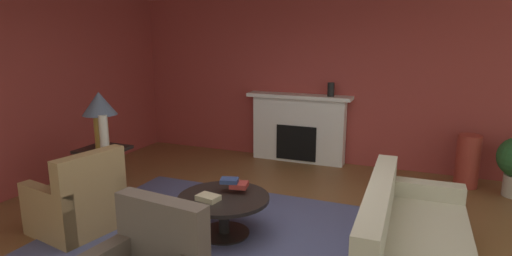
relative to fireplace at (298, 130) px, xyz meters
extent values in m
plane|color=brown|center=(0.58, -3.14, -0.56)|extent=(9.49, 9.49, 0.00)
cube|color=#9E3833|center=(0.58, 0.21, 0.92)|extent=(7.90, 0.12, 2.96)
cube|color=#9E3833|center=(-3.13, -2.84, 0.92)|extent=(0.12, 7.19, 2.96)
cube|color=#4C517A|center=(0.06, -3.00, -0.55)|extent=(3.62, 2.68, 0.01)
cube|color=white|center=(0.00, 0.01, 0.00)|extent=(1.60, 0.25, 1.12)
cube|color=black|center=(0.00, -0.01, -0.21)|extent=(0.70, 0.26, 0.60)
cube|color=white|center=(0.00, -0.02, 0.59)|extent=(1.80, 0.35, 0.06)
cube|color=#BCB299|center=(1.69, -3.15, 0.09)|extent=(0.24, 2.10, 0.40)
cube|color=#BCB299|center=(2.02, -2.19, -0.25)|extent=(0.90, 0.22, 0.62)
cube|color=#9E7A4C|center=(-1.54, -3.52, -0.34)|extent=(0.93, 0.93, 0.44)
cube|color=#9E7A4C|center=(-1.22, -3.58, 0.14)|extent=(0.30, 0.82, 0.51)
cube|color=#9E7A4C|center=(-1.48, -3.20, -0.26)|extent=(0.81, 0.28, 0.60)
cube|color=#9E7A4C|center=(-1.60, -3.85, -0.26)|extent=(0.81, 0.28, 0.60)
cube|color=brown|center=(0.21, -4.34, 0.14)|extent=(0.81, 0.25, 0.51)
cylinder|color=black|center=(0.06, -3.00, -0.13)|extent=(1.00, 1.00, 0.04)
cylinder|color=black|center=(0.06, -3.00, -0.35)|extent=(0.12, 0.12, 0.41)
cylinder|color=black|center=(0.06, -3.00, -0.54)|extent=(0.56, 0.56, 0.03)
cube|color=black|center=(-1.90, -2.65, 0.12)|extent=(0.56, 0.56, 0.04)
cube|color=black|center=(-1.90, -2.65, -0.23)|extent=(0.10, 0.10, 0.66)
cube|color=black|center=(-1.90, -2.65, -0.54)|extent=(0.45, 0.45, 0.04)
cylinder|color=#B28E38|center=(-1.90, -2.65, 0.37)|extent=(0.18, 0.18, 0.45)
cone|color=#4C566B|center=(-1.90, -2.65, 0.74)|extent=(0.44, 0.44, 0.30)
cylinder|color=black|center=(0.55, -0.05, 0.73)|extent=(0.11, 0.11, 0.23)
cylinder|color=#9E3328|center=(2.64, -0.30, -0.17)|extent=(0.33, 0.33, 0.77)
cylinder|color=beige|center=(-1.75, -2.77, 0.38)|extent=(0.11, 0.11, 0.48)
cube|color=tan|center=(-0.04, -3.16, -0.08)|extent=(0.26, 0.20, 0.06)
cube|color=maroon|center=(0.17, -2.83, -0.02)|extent=(0.22, 0.21, 0.05)
cube|color=navy|center=(0.07, -2.86, 0.03)|extent=(0.23, 0.20, 0.05)
camera|label=1|loc=(2.01, -6.80, 1.60)|focal=29.26mm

